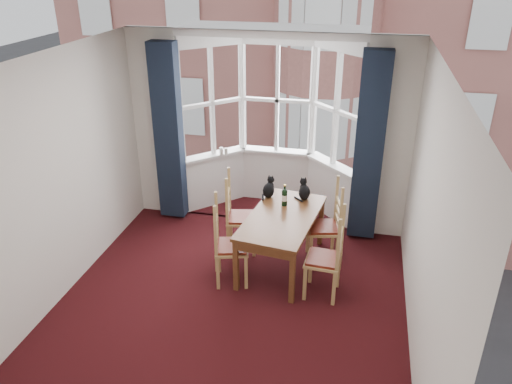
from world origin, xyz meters
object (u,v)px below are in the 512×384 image
(chair_left_near, at_px, (224,248))
(candle_short, at_px, (226,151))
(wine_bottle, at_px, (285,196))
(dining_table, at_px, (282,222))
(cat_left, at_px, (269,189))
(chair_right_far, at_px, (330,228))
(candle_tall, at_px, (221,151))
(chair_left_far, at_px, (235,218))
(cat_right, at_px, (304,191))
(chair_right_near, at_px, (331,261))

(chair_left_near, distance_m, candle_short, 2.13)
(wine_bottle, bearing_deg, dining_table, -85.13)
(dining_table, bearing_deg, cat_left, 118.54)
(chair_right_far, height_order, wine_bottle, wine_bottle)
(candle_tall, bearing_deg, chair_left_far, -66.50)
(cat_right, distance_m, candle_short, 1.68)
(chair_left_near, bearing_deg, cat_left, 70.17)
(chair_left_near, relative_size, chair_left_far, 1.00)
(dining_table, distance_m, cat_right, 0.61)
(cat_left, bearing_deg, chair_left_near, -109.83)
(chair_left_near, height_order, wine_bottle, wine_bottle)
(chair_right_near, height_order, candle_short, candle_short)
(dining_table, bearing_deg, candle_short, 127.03)
(chair_left_near, bearing_deg, chair_right_far, 31.92)
(dining_table, bearing_deg, chair_right_far, 25.27)
(chair_left_near, bearing_deg, candle_tall, 106.76)
(chair_left_far, height_order, cat_left, cat_left)
(dining_table, xyz_separation_m, cat_left, (-0.27, 0.50, 0.20))
(dining_table, xyz_separation_m, chair_right_near, (0.67, -0.49, -0.18))
(chair_right_near, bearing_deg, cat_left, 133.32)
(chair_left_far, relative_size, candle_short, 8.90)
(chair_right_far, relative_size, candle_tall, 7.72)
(chair_left_near, bearing_deg, dining_table, 37.40)
(candle_tall, bearing_deg, dining_table, -50.86)
(chair_left_near, xyz_separation_m, wine_bottle, (0.60, 0.78, 0.39))
(wine_bottle, height_order, candle_tall, wine_bottle)
(candle_tall, xyz_separation_m, candle_short, (0.07, 0.03, -0.01))
(chair_left_near, relative_size, cat_right, 3.11)
(chair_left_near, distance_m, wine_bottle, 1.06)
(cat_left, bearing_deg, dining_table, -61.46)
(chair_right_near, xyz_separation_m, candle_short, (-1.82, 2.03, 0.45))
(chair_left_near, xyz_separation_m, candle_short, (-0.53, 2.02, 0.45))
(dining_table, height_order, wine_bottle, wine_bottle)
(cat_right, xyz_separation_m, candle_tall, (-1.43, 0.96, 0.09))
(chair_left_near, height_order, chair_right_far, same)
(cat_right, height_order, candle_short, cat_right)
(chair_right_far, relative_size, candle_short, 8.90)
(chair_left_far, xyz_separation_m, candle_short, (-0.47, 1.27, 0.45))
(chair_right_near, xyz_separation_m, candle_tall, (-1.89, 2.00, 0.46))
(chair_left_near, xyz_separation_m, chair_right_near, (1.29, -0.01, 0.00))
(chair_left_near, distance_m, chair_right_far, 1.43)
(chair_left_far, distance_m, chair_right_near, 1.55)
(chair_left_far, xyz_separation_m, candle_tall, (-0.54, 1.24, 0.46))
(cat_left, distance_m, cat_right, 0.47)
(cat_right, bearing_deg, dining_table, -110.14)
(chair_right_near, relative_size, cat_right, 3.11)
(cat_left, distance_m, candle_short, 1.36)
(chair_left_far, height_order, cat_right, cat_right)
(chair_right_far, bearing_deg, dining_table, -154.73)
(dining_table, height_order, candle_tall, candle_tall)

